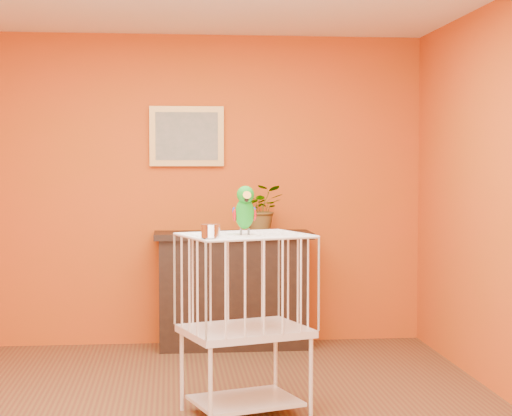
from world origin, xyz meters
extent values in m
plane|color=#D44914|center=(0.00, 2.25, 1.30)|extent=(4.00, 0.00, 4.00)
plane|color=#D44914|center=(0.00, -2.25, 1.30)|extent=(4.00, 0.00, 4.00)
cube|color=black|center=(0.37, 2.03, 0.45)|extent=(1.21, 0.40, 0.91)
cube|color=black|center=(0.37, 2.03, 0.93)|extent=(1.29, 0.46, 0.05)
cube|color=black|center=(0.37, 1.85, 0.45)|extent=(0.85, 0.02, 0.45)
cube|color=#511718|center=(0.12, 1.98, 0.35)|extent=(0.05, 0.18, 0.28)
cube|color=#334A25|center=(0.20, 1.98, 0.35)|extent=(0.05, 0.18, 0.28)
cube|color=#511718|center=(0.29, 1.98, 0.35)|extent=(0.05, 0.18, 0.28)
cube|color=#334A25|center=(0.39, 1.98, 0.35)|extent=(0.05, 0.18, 0.28)
cube|color=#511718|center=(0.49, 1.98, 0.35)|extent=(0.05, 0.18, 0.28)
imported|color=#26722D|center=(0.61, 2.01, 1.11)|extent=(0.39, 0.42, 0.30)
cube|color=#C49146|center=(0.00, 2.22, 1.75)|extent=(0.62, 0.03, 0.50)
cube|color=gray|center=(0.00, 2.21, 1.75)|extent=(0.52, 0.01, 0.40)
cube|color=white|center=(0.31, 0.12, 0.09)|extent=(0.72, 0.63, 0.02)
cube|color=white|center=(0.31, 0.12, 0.51)|extent=(0.85, 0.74, 0.04)
cube|color=white|center=(0.31, 0.12, 1.09)|extent=(0.85, 0.74, 0.01)
cylinder|color=white|center=(0.08, -0.22, 0.25)|extent=(0.03, 0.03, 0.49)
cylinder|color=white|center=(0.69, -0.02, 0.25)|extent=(0.03, 0.03, 0.49)
cylinder|color=white|center=(-0.07, 0.25, 0.25)|extent=(0.03, 0.03, 0.49)
cylinder|color=white|center=(0.53, 0.45, 0.25)|extent=(0.03, 0.03, 0.49)
cylinder|color=silver|center=(0.09, -0.14, 1.14)|extent=(0.11, 0.11, 0.08)
cylinder|color=#59544C|center=(0.28, 0.09, 1.11)|extent=(0.01, 0.01, 0.04)
cylinder|color=#59544C|center=(0.33, 0.09, 1.11)|extent=(0.01, 0.01, 0.04)
ellipsoid|color=#0F9719|center=(0.30, 0.09, 1.23)|extent=(0.12, 0.17, 0.21)
ellipsoid|color=#0F9719|center=(0.30, 0.05, 1.34)|extent=(0.11, 0.11, 0.10)
cone|color=orange|center=(0.31, 0.00, 1.33)|extent=(0.05, 0.07, 0.07)
cone|color=black|center=(0.30, 0.02, 1.31)|extent=(0.03, 0.03, 0.03)
sphere|color=black|center=(0.27, 0.03, 1.35)|extent=(0.02, 0.02, 0.02)
sphere|color=black|center=(0.34, 0.04, 1.35)|extent=(0.02, 0.02, 0.02)
ellipsoid|color=#A50C0C|center=(0.24, 0.09, 1.22)|extent=(0.03, 0.06, 0.07)
ellipsoid|color=navy|center=(0.36, 0.10, 1.22)|extent=(0.03, 0.06, 0.07)
cone|color=#0F9719|center=(0.30, 0.16, 1.16)|extent=(0.07, 0.15, 0.12)
camera|label=1|loc=(-0.14, -4.97, 1.52)|focal=60.00mm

